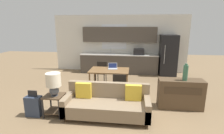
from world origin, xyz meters
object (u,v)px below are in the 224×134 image
object	(u,v)px
table_lamp	(54,82)
dining_chair_far_left	(101,71)
couch	(107,104)
credenza	(180,94)
refrigerator	(168,55)
dining_table	(109,72)
vase	(185,73)
suitcase	(34,106)
dining_chair_near_right	(120,84)
side_table	(54,102)
laptop	(113,67)

from	to	relation	value
table_lamp	dining_chair_far_left	world-z (taller)	table_lamp
couch	credenza	xyz separation A→B (m)	(1.93, 0.69, 0.08)
refrigerator	dining_table	size ratio (longest dim) A/B	1.35
dining_chair_far_left	vase	bearing A→B (deg)	-32.87
refrigerator	suitcase	distance (m)	5.89
dining_table	credenza	distance (m)	2.42
dining_chair_far_left	refrigerator	bearing A→B (deg)	31.26
couch	vase	xyz separation A→B (m)	(1.99, 0.65, 0.70)
table_lamp	credenza	xyz separation A→B (m)	(3.22, 0.84, -0.48)
table_lamp	dining_chair_far_left	xyz separation A→B (m)	(0.67, 2.73, -0.42)
refrigerator	dining_chair_near_right	xyz separation A→B (m)	(-1.94, -2.97, -0.44)
credenza	dining_chair_far_left	distance (m)	3.17
dining_table	suitcase	distance (m)	2.65
dining_table	credenza	size ratio (longest dim) A/B	1.14
table_lamp	refrigerator	bearing A→B (deg)	50.48
vase	dining_chair_near_right	world-z (taller)	vase
dining_table	suitcase	size ratio (longest dim) A/B	2.00
dining_chair_near_right	dining_chair_far_left	world-z (taller)	same
table_lamp	dining_chair_far_left	size ratio (longest dim) A/B	0.71
dining_table	couch	size ratio (longest dim) A/B	0.65
dining_chair_far_left	dining_table	bearing A→B (deg)	-57.04
refrigerator	dining_chair_far_left	size ratio (longest dim) A/B	2.22
dining_chair_near_right	suitcase	world-z (taller)	dining_chair_near_right
side_table	dining_chair_near_right	size ratio (longest dim) A/B	0.66
refrigerator	suitcase	xyz separation A→B (m)	(-4.00, -4.27, -0.64)
refrigerator	laptop	distance (m)	3.06
vase	credenza	bearing A→B (deg)	145.98
laptop	dining_chair_near_right	bearing A→B (deg)	-78.37
dining_table	couch	world-z (taller)	couch
couch	dining_chair_near_right	bearing A→B (deg)	77.91
dining_chair_far_left	side_table	bearing A→B (deg)	-101.06
refrigerator	table_lamp	xyz separation A→B (m)	(-3.46, -4.20, -0.02)
refrigerator	dining_chair_near_right	distance (m)	3.57
dining_chair_far_left	table_lamp	bearing A→B (deg)	-100.23
couch	dining_chair_near_right	distance (m)	1.11
refrigerator	credenza	bearing A→B (deg)	-94.13
side_table	laptop	xyz separation A→B (m)	(1.23, 2.11, 0.42)
credenza	suitcase	bearing A→B (deg)	-166.35
table_lamp	laptop	bearing A→B (deg)	60.82
refrigerator	vase	distance (m)	3.41
couch	credenza	size ratio (longest dim) A/B	1.77
refrigerator	table_lamp	distance (m)	5.44
dining_table	side_table	bearing A→B (deg)	-120.25
dining_chair_far_left	suitcase	size ratio (longest dim) A/B	1.21
couch	table_lamp	size ratio (longest dim) A/B	3.59
table_lamp	credenza	size ratio (longest dim) A/B	0.49
couch	vase	world-z (taller)	vase
side_table	laptop	size ratio (longest dim) A/B	1.53
suitcase	dining_chair_far_left	bearing A→B (deg)	66.66
credenza	dining_chair_far_left	xyz separation A→B (m)	(-2.55, 1.89, 0.06)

